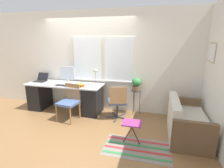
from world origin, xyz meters
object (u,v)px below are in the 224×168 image
(office_chair_swivel, at_px, (118,101))
(folding_stool, at_px, (132,125))
(desk_chair_wooden, at_px, (69,101))
(couch_loveseat, at_px, (186,123))
(keyboard, at_px, (62,85))
(book_stack, at_px, (80,85))
(desk_lamp, at_px, (96,73))
(monitor, at_px, (68,75))
(laptop, at_px, (41,79))
(potted_plant, at_px, (136,84))
(mouse, at_px, (70,86))
(plant_stand, at_px, (136,93))

(office_chair_swivel, distance_m, folding_stool, 1.10)
(desk_chair_wooden, relative_size, couch_loveseat, 0.64)
(keyboard, relative_size, book_stack, 1.53)
(desk_lamp, bearing_deg, monitor, 175.88)
(laptop, height_order, keyboard, laptop)
(desk_lamp, relative_size, desk_chair_wooden, 0.49)
(laptop, distance_m, potted_plant, 2.74)
(book_stack, bearing_deg, keyboard, -178.52)
(monitor, relative_size, book_stack, 2.04)
(laptop, height_order, mouse, laptop)
(desk_lamp, height_order, book_stack, desk_lamp)
(monitor, xyz_separation_m, couch_loveseat, (3.02, -0.71, -0.72))
(couch_loveseat, bearing_deg, office_chair_swivel, 75.11)
(laptop, relative_size, desk_chair_wooden, 0.38)
(laptop, height_order, desk_lamp, desk_lamp)
(mouse, distance_m, couch_loveseat, 2.85)
(potted_plant, bearing_deg, desk_lamp, -170.10)
(desk_chair_wooden, xyz_separation_m, potted_plant, (1.54, 0.73, 0.34))
(keyboard, height_order, desk_chair_wooden, desk_chair_wooden)
(laptop, height_order, plant_stand, laptop)
(monitor, height_order, couch_loveseat, monitor)
(desk_chair_wooden, bearing_deg, laptop, 161.26)
(laptop, bearing_deg, desk_chair_wooden, -26.04)
(office_chair_swivel, height_order, potted_plant, potted_plant)
(office_chair_swivel, bearing_deg, couch_loveseat, 146.48)
(keyboard, bearing_deg, laptop, 160.52)
(desk_lamp, bearing_deg, book_stack, -142.63)
(mouse, xyz_separation_m, plant_stand, (1.65, 0.45, -0.22))
(monitor, relative_size, potted_plant, 1.37)
(desk_chair_wooden, xyz_separation_m, folding_stool, (1.65, -0.67, -0.09))
(office_chair_swivel, bearing_deg, mouse, -17.31)
(monitor, bearing_deg, book_stack, -32.21)
(monitor, relative_size, office_chair_swivel, 0.52)
(desk_chair_wooden, bearing_deg, mouse, 117.21)
(potted_plant, distance_m, folding_stool, 1.47)
(folding_stool, bearing_deg, laptop, 156.26)
(book_stack, bearing_deg, folding_stool, -32.93)
(plant_stand, height_order, folding_stool, plant_stand)
(monitor, relative_size, keyboard, 1.33)
(keyboard, bearing_deg, monitor, 89.66)
(monitor, distance_m, couch_loveseat, 3.18)
(desk_lamp, distance_m, couch_loveseat, 2.41)
(monitor, relative_size, couch_loveseat, 0.33)
(desk_lamp, xyz_separation_m, desk_chair_wooden, (-0.50, -0.55, -0.61))
(monitor, height_order, mouse, monitor)
(office_chair_swivel, relative_size, potted_plant, 2.62)
(keyboard, distance_m, office_chair_swivel, 1.52)
(monitor, bearing_deg, potted_plant, 3.70)
(mouse, bearing_deg, folding_stool, -28.52)
(keyboard, height_order, desk_lamp, desk_lamp)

